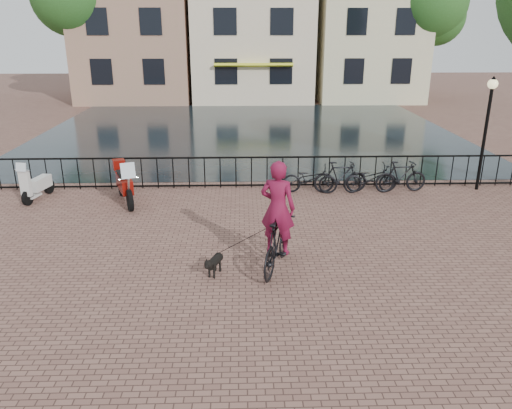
{
  "coord_description": "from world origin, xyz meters",
  "views": [
    {
      "loc": [
        -0.3,
        -7.38,
        4.92
      ],
      "look_at": [
        0.0,
        3.0,
        1.2
      ],
      "focal_mm": 35.0,
      "sensor_mm": 36.0,
      "label": 1
    }
  ],
  "objects_px": {
    "dog": "(215,264)",
    "scooter": "(37,178)",
    "cyclist": "(277,223)",
    "motorcycle": "(124,179)",
    "lamp_post": "(488,115)"
  },
  "relations": [
    {
      "from": "dog",
      "to": "scooter",
      "type": "xyz_separation_m",
      "value": [
        -5.53,
        5.01,
        0.42
      ]
    },
    {
      "from": "scooter",
      "to": "cyclist",
      "type": "bearing_deg",
      "value": -23.2
    },
    {
      "from": "motorcycle",
      "to": "scooter",
      "type": "xyz_separation_m",
      "value": [
        -2.68,
        0.39,
        -0.07
      ]
    },
    {
      "from": "lamp_post",
      "to": "cyclist",
      "type": "xyz_separation_m",
      "value": [
        -6.77,
        -5.36,
        -1.32
      ]
    },
    {
      "from": "cyclist",
      "to": "dog",
      "type": "bearing_deg",
      "value": 28.37
    },
    {
      "from": "lamp_post",
      "to": "dog",
      "type": "xyz_separation_m",
      "value": [
        -8.09,
        -5.58,
        -2.14
      ]
    },
    {
      "from": "scooter",
      "to": "lamp_post",
      "type": "bearing_deg",
      "value": 14.13
    },
    {
      "from": "scooter",
      "to": "motorcycle",
      "type": "bearing_deg",
      "value": 3.45
    },
    {
      "from": "lamp_post",
      "to": "cyclist",
      "type": "distance_m",
      "value": 8.74
    },
    {
      "from": "motorcycle",
      "to": "cyclist",
      "type": "bearing_deg",
      "value": -68.28
    },
    {
      "from": "motorcycle",
      "to": "dog",
      "type": "bearing_deg",
      "value": -80.08
    },
    {
      "from": "dog",
      "to": "motorcycle",
      "type": "bearing_deg",
      "value": 142.05
    },
    {
      "from": "cyclist",
      "to": "dog",
      "type": "height_order",
      "value": "cyclist"
    },
    {
      "from": "cyclist",
      "to": "scooter",
      "type": "relative_size",
      "value": 1.9
    },
    {
      "from": "lamp_post",
      "to": "motorcycle",
      "type": "xyz_separation_m",
      "value": [
        -10.95,
        -0.95,
        -1.65
      ]
    }
  ]
}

